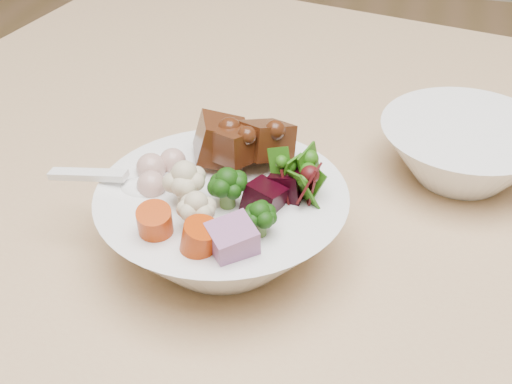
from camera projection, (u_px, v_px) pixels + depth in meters
The scene contains 3 objects.
food_bowl at pixel (225, 218), 0.57m from camera, with size 0.20×0.20×0.11m.
soup_spoon at pixel (128, 185), 0.57m from camera, with size 0.10×0.03×0.02m.
side_bowl at pixel (463, 151), 0.67m from camera, with size 0.16×0.16×0.05m, color white, non-canonical shape.
Camera 1 is at (-0.10, -0.35, 1.20)m, focal length 50.00 mm.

